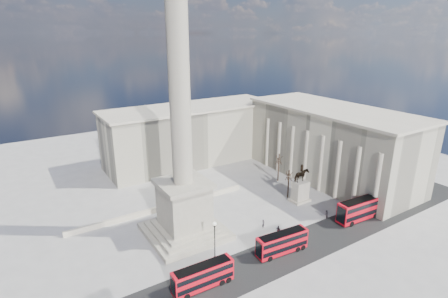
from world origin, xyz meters
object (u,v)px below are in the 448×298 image
red_bus_d (361,209)px  pedestrian_walking (263,224)px  nelsons_column (183,171)px  equestrian_statue (300,188)px  red_bus_b (203,276)px  victorian_lamp (215,238)px  pedestrian_crossing (278,230)px  red_bus_c (282,243)px  pedestrian_standing (326,215)px

red_bus_d → pedestrian_walking: 20.61m
nelsons_column → equestrian_statue: nelsons_column is taller
red_bus_b → equestrian_statue: size_ratio=1.08×
equestrian_statue → victorian_lamp: bearing=-163.0°
pedestrian_crossing → pedestrian_walking: bearing=-0.6°
nelsons_column → victorian_lamp: nelsons_column is taller
red_bus_c → pedestrian_walking: 8.59m
red_bus_b → pedestrian_standing: 31.71m
pedestrian_walking → pedestrian_crossing: bearing=-98.7°
red_bus_c → pedestrian_standing: (15.58, 4.10, -1.09)m
nelsons_column → pedestrian_crossing: (14.73, -9.84, -11.97)m
red_bus_b → red_bus_c: (15.81, 0.32, 0.01)m
red_bus_c → pedestrian_crossing: size_ratio=5.13×
red_bus_b → pedestrian_crossing: 19.76m
red_bus_b → victorian_lamp: victorian_lamp is taller
red_bus_b → red_bus_d: red_bus_d is taller
nelsons_column → pedestrian_standing: 31.40m
nelsons_column → victorian_lamp: (0.58, -10.09, -8.65)m
red_bus_b → pedestrian_walking: size_ratio=5.33×
equestrian_statue → pedestrian_crossing: equestrian_statue is taller
victorian_lamp → equestrian_statue: equestrian_statue is taller
pedestrian_crossing → red_bus_b: bearing=89.9°
equestrian_statue → pedestrian_standing: equestrian_statue is taller
nelsons_column → red_bus_d: nelsons_column is taller
nelsons_column → pedestrian_walking: (13.86, -6.43, -12.01)m
red_bus_d → equestrian_statue: (-4.70, 12.68, 0.75)m
red_bus_c → pedestrian_crossing: bearing=60.3°
pedestrian_crossing → nelsons_column: bearing=41.2°
victorian_lamp → equestrian_statue: 28.82m
pedestrian_walking → pedestrian_standing: 13.82m
victorian_lamp → pedestrian_walking: victorian_lamp is taller
equestrian_statue → pedestrian_standing: 9.14m
nelsons_column → pedestrian_walking: 19.44m
victorian_lamp → pedestrian_crossing: victorian_lamp is taller
red_bus_c → victorian_lamp: bearing=162.1°
victorian_lamp → pedestrian_standing: size_ratio=3.79×
red_bus_b → red_bus_c: 15.81m
nelsons_column → red_bus_b: (-4.33, -14.93, -10.88)m
red_bus_b → victorian_lamp: bearing=46.3°
nelsons_column → pedestrian_standing: nelsons_column is taller
red_bus_c → pedestrian_walking: bearing=78.4°
nelsons_column → red_bus_d: bearing=-23.6°
red_bus_b → pedestrian_standing: bearing=9.7°
nelsons_column → equestrian_statue: 29.82m
red_bus_c → nelsons_column: bearing=132.8°
red_bus_d → victorian_lamp: (-32.24, 4.28, 1.88)m
nelsons_column → equestrian_statue: bearing=-3.4°
pedestrian_walking → pedestrian_standing: size_ratio=0.95×
red_bus_b → red_bus_d: size_ratio=0.85×
equestrian_statue → pedestrian_crossing: (-13.39, -8.14, -2.18)m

